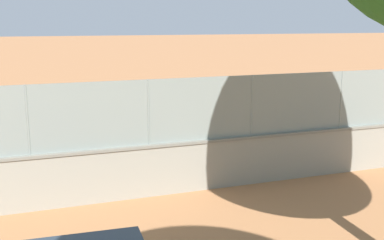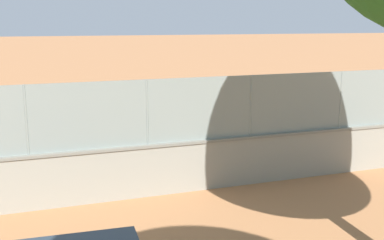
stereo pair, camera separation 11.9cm
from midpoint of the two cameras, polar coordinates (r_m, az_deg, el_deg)
The scene contains 6 objects.
ground_plane at distance 25.40m, azimuth -2.59°, elevation 0.53°, with size 260.00×260.00×0.00m, color #A36B42.
perimeter_wall at distance 14.32m, azimuth 1.28°, elevation -5.27°, with size 29.46×1.34×1.52m.
fence_panel_on_wall at distance 13.92m, azimuth 1.31°, elevation 1.34°, with size 28.93×1.04×1.85m.
player_crossing_court at distance 19.37m, azimuth -11.73°, elevation -0.63°, with size 0.70×1.23×1.51m.
player_near_wall_returning at distance 25.83m, azimuth 6.85°, elevation 2.76°, with size 1.07×0.86×1.59m.
sports_ball at distance 17.30m, azimuth -13.14°, elevation 0.16°, with size 0.10×0.10×0.10m, color yellow.
Camera 2 is at (6.28, 24.10, 4.99)m, focal length 44.83 mm.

